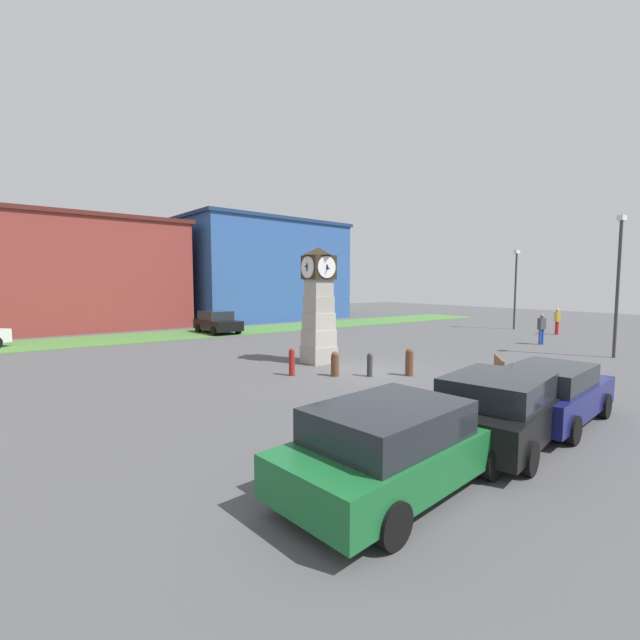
% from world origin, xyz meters
% --- Properties ---
extents(ground_plane, '(88.90, 88.90, 0.00)m').
position_xyz_m(ground_plane, '(0.00, 0.00, 0.00)').
color(ground_plane, '#4C4C4F').
extents(clock_tower, '(1.47, 1.52, 4.98)m').
position_xyz_m(clock_tower, '(-0.51, 2.77, 2.46)').
color(clock_tower, '#9A958B').
rests_on(clock_tower, ground_plane).
extents(bollard_near_tower, '(0.22, 0.22, 1.04)m').
position_xyz_m(bollard_near_tower, '(-2.84, 1.24, 0.53)').
color(bollard_near_tower, maroon).
rests_on(bollard_near_tower, ground_plane).
extents(bollard_mid_row, '(0.31, 0.31, 0.93)m').
position_xyz_m(bollard_mid_row, '(-1.58, 0.23, 0.47)').
color(bollard_mid_row, brown).
rests_on(bollard_mid_row, ground_plane).
extents(bollard_far_row, '(0.21, 0.21, 0.89)m').
position_xyz_m(bollard_far_row, '(-0.57, -0.57, 0.45)').
color(bollard_far_row, '#333338').
rests_on(bollard_far_row, ground_plane).
extents(bollard_end_row, '(0.30, 0.30, 1.04)m').
position_xyz_m(bollard_end_row, '(0.73, -1.33, 0.53)').
color(bollard_end_row, brown).
rests_on(bollard_end_row, ground_plane).
extents(car_navy_sedan, '(4.82, 2.52, 1.51)m').
position_xyz_m(car_navy_sedan, '(-6.10, -7.35, 0.77)').
color(car_navy_sedan, '#19602D').
rests_on(car_navy_sedan, ground_plane).
extents(car_near_tower, '(4.47, 2.80, 1.53)m').
position_xyz_m(car_near_tower, '(-2.79, -7.19, 0.78)').
color(car_near_tower, black).
rests_on(car_near_tower, ground_plane).
extents(car_by_building, '(4.44, 2.30, 1.47)m').
position_xyz_m(car_by_building, '(-0.45, -7.13, 0.75)').
color(car_by_building, navy).
rests_on(car_by_building, ground_plane).
extents(car_far_lot, '(2.19, 4.10, 1.53)m').
position_xyz_m(car_far_lot, '(0.12, 15.79, 0.78)').
color(car_far_lot, black).
rests_on(car_far_lot, ground_plane).
extents(bench, '(1.55, 1.46, 0.90)m').
position_xyz_m(bench, '(2.46, -4.08, 0.52)').
color(bench, brown).
rests_on(bench, ground_plane).
extents(pedestrian_crossing_lot, '(0.45, 0.33, 1.73)m').
position_xyz_m(pedestrian_crossing_lot, '(12.91, -0.02, 0.99)').
color(pedestrian_crossing_lot, '#264CA5').
rests_on(pedestrian_crossing_lot, ground_plane).
extents(pedestrian_by_cars, '(0.43, 0.46, 1.77)m').
position_xyz_m(pedestrian_by_cars, '(18.49, 1.79, 1.02)').
color(pedestrian_by_cars, red).
rests_on(pedestrian_by_cars, ground_plane).
extents(street_lamp_near_road, '(0.50, 0.24, 6.52)m').
position_xyz_m(street_lamp_near_road, '(11.39, -4.18, 3.76)').
color(street_lamp_near_road, '#333338').
rests_on(street_lamp_near_road, ground_plane).
extents(street_lamp_far_side, '(0.50, 0.24, 5.89)m').
position_xyz_m(street_lamp_far_side, '(19.33, 5.31, 3.43)').
color(street_lamp_far_side, '#333338').
rests_on(street_lamp_far_side, ground_plane).
extents(warehouse_blue_far, '(17.27, 10.77, 8.28)m').
position_xyz_m(warehouse_blue_far, '(-8.17, 25.32, 4.15)').
color(warehouse_blue_far, maroon).
rests_on(warehouse_blue_far, ground_plane).
extents(storefront_low_left, '(16.49, 12.18, 9.30)m').
position_xyz_m(storefront_low_left, '(8.34, 25.58, 4.66)').
color(storefront_low_left, '#2D5193').
rests_on(storefront_low_left, ground_plane).
extents(grass_verge_far, '(53.34, 5.40, 0.04)m').
position_xyz_m(grass_verge_far, '(-0.26, 16.30, 0.02)').
color(grass_verge_far, '#477A38').
rests_on(grass_verge_far, ground_plane).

